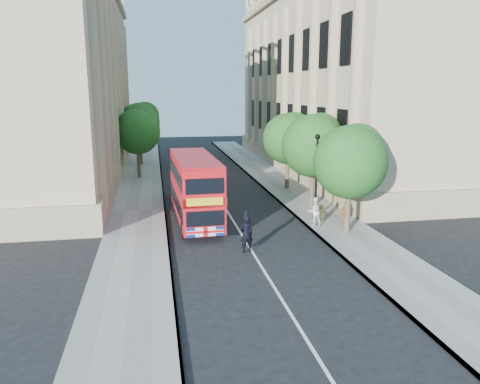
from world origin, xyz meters
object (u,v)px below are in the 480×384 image
double_decker_bus (195,187)px  box_van (195,180)px  lamp_post (316,180)px  woman_pedestrian (315,211)px  police_constable (246,234)px

double_decker_bus → box_van: 5.72m
double_decker_bus → lamp_post: bearing=-8.3°
lamp_post → woman_pedestrian: (-0.60, -1.57, -1.54)m
lamp_post → police_constable: 7.45m
lamp_post → woman_pedestrian: lamp_post is taller
woman_pedestrian → lamp_post: bearing=-115.4°
lamp_post → woman_pedestrian: bearing=-110.9°
police_constable → woman_pedestrian: 5.82m
lamp_post → police_constable: size_ratio=2.77×
box_van → police_constable: bearing=-78.0°
lamp_post → box_van: size_ratio=0.95×
lamp_post → double_decker_bus: 7.34m
woman_pedestrian → box_van: bearing=-56.8°
box_van → woman_pedestrian: bearing=-47.9°
police_constable → woman_pedestrian: police_constable is taller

